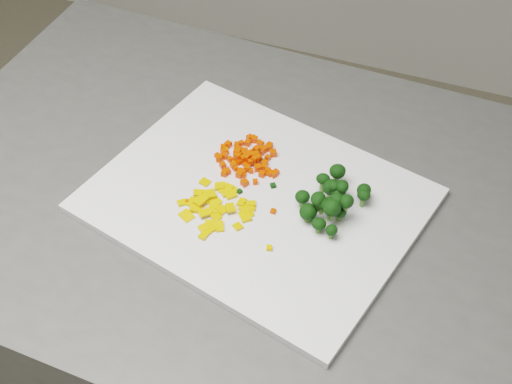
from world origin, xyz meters
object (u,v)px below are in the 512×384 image
(cutting_board, at_px, (256,200))
(carrot_pile, at_px, (249,155))
(pepper_pile, at_px, (216,204))
(broccoli_pile, at_px, (332,200))
(counter_block, at_px, (243,355))

(cutting_board, height_order, carrot_pile, carrot_pile)
(carrot_pile, xyz_separation_m, pepper_pile, (-0.01, -0.10, -0.01))
(cutting_board, bearing_deg, carrot_pile, 118.11)
(cutting_board, xyz_separation_m, broccoli_pile, (0.10, 0.01, 0.03))
(counter_block, xyz_separation_m, cutting_board, (0.03, -0.01, 0.46))
(broccoli_pile, bearing_deg, carrot_pile, 158.49)
(pepper_pile, relative_size, broccoli_pile, 0.97)
(cutting_board, distance_m, carrot_pile, 0.07)
(cutting_board, relative_size, carrot_pile, 4.50)
(counter_block, bearing_deg, carrot_pile, 92.85)
(broccoli_pile, bearing_deg, counter_block, 177.57)
(counter_block, distance_m, cutting_board, 0.46)
(counter_block, distance_m, broccoli_pile, 0.51)
(carrot_pile, distance_m, broccoli_pile, 0.15)
(cutting_board, bearing_deg, counter_block, 156.22)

